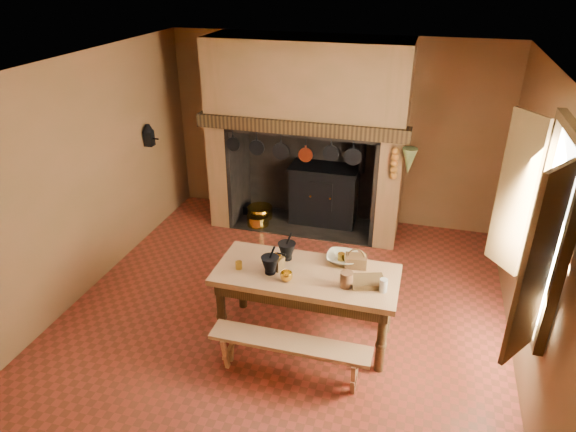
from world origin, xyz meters
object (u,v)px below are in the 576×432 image
object	(u,v)px
work_table	(306,283)
wicker_basket	(356,261)
bench_front	(290,350)
iron_range	(325,194)
mixing_bowl	(342,258)
coffee_grinder	(277,262)

from	to	relation	value
work_table	wicker_basket	size ratio (longest dim) A/B	7.76
wicker_basket	bench_front	bearing A→B (deg)	-125.31
iron_range	bench_front	xyz separation A→B (m)	(0.37, -3.37, -0.15)
bench_front	mixing_bowl	size ratio (longest dim) A/B	4.62
mixing_bowl	work_table	bearing A→B (deg)	-135.93
iron_range	work_table	size ratio (longest dim) A/B	0.84
work_table	bench_front	distance (m)	0.74
bench_front	mixing_bowl	xyz separation A→B (m)	(0.32, 0.96, 0.53)
iron_range	wicker_basket	world-z (taller)	iron_range
iron_range	coffee_grinder	distance (m)	2.77
bench_front	mixing_bowl	world-z (taller)	mixing_bowl
bench_front	iron_range	bearing A→B (deg)	96.33
bench_front	coffee_grinder	size ratio (longest dim) A/B	7.74
work_table	mixing_bowl	world-z (taller)	mixing_bowl
iron_range	work_table	xyz separation A→B (m)	(0.37, -2.73, 0.21)
work_table	mixing_bowl	xyz separation A→B (m)	(0.32, 0.31, 0.17)
mixing_bowl	wicker_basket	distance (m)	0.16
wicker_basket	coffee_grinder	bearing A→B (deg)	-169.30
work_table	coffee_grinder	xyz separation A→B (m)	(-0.32, -0.01, 0.21)
bench_front	work_table	bearing A→B (deg)	90.00
work_table	iron_range	bearing A→B (deg)	97.82
iron_range	mixing_bowl	world-z (taller)	iron_range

